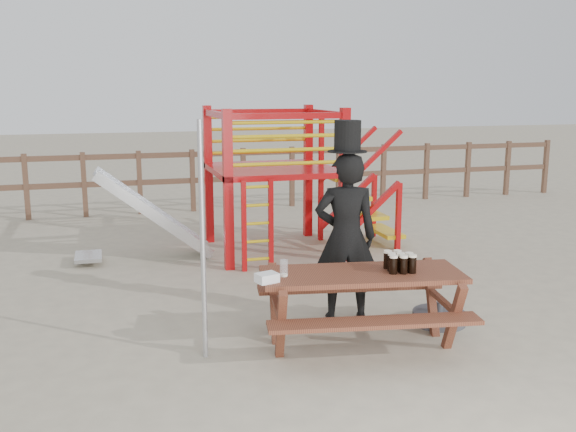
% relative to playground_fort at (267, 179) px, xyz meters
% --- Properties ---
extents(ground, '(60.00, 60.00, 0.00)m').
position_rel_playground_fort_xyz_m(ground, '(-0.12, -3.58, -1.07)').
color(ground, tan).
rests_on(ground, ground).
extents(back_fence, '(15.09, 0.09, 1.20)m').
position_rel_playground_fort_xyz_m(back_fence, '(-0.12, 3.42, -0.34)').
color(back_fence, brown).
rests_on(back_fence, ground).
extents(playground_fort, '(4.71, 1.84, 2.10)m').
position_rel_playground_fort_xyz_m(playground_fort, '(0.00, 0.00, 0.00)').
color(playground_fort, '#AE0B0E').
rests_on(playground_fort, ground).
extents(picnic_table, '(2.01, 1.53, 0.71)m').
position_rel_playground_fort_xyz_m(picnic_table, '(-0.04, -3.64, -0.62)').
color(picnic_table, brown).
rests_on(picnic_table, ground).
extents(man_with_hat, '(0.72, 0.56, 2.05)m').
position_rel_playground_fort_xyz_m(man_with_hat, '(0.07, -2.93, -0.15)').
color(man_with_hat, black).
rests_on(man_with_hat, ground).
extents(metal_pole, '(0.05, 0.05, 2.11)m').
position_rel_playground_fort_xyz_m(metal_pole, '(-1.47, -3.50, -0.02)').
color(metal_pole, '#B2B2B7').
rests_on(metal_pole, ground).
extents(parasol_base, '(0.54, 0.54, 0.23)m').
position_rel_playground_fort_xyz_m(parasol_base, '(0.95, -3.33, -1.01)').
color(parasol_base, '#38393E').
rests_on(parasol_base, ground).
extents(paper_bag, '(0.21, 0.19, 0.08)m').
position_rel_playground_fort_xyz_m(paper_bag, '(-0.95, -3.70, -0.32)').
color(paper_bag, white).
rests_on(paper_bag, picnic_table).
extents(stout_pints, '(0.26, 0.27, 0.17)m').
position_rel_playground_fort_xyz_m(stout_pints, '(0.30, -3.70, -0.28)').
color(stout_pints, black).
rests_on(stout_pints, picnic_table).
extents(empty_glasses, '(0.07, 0.07, 0.15)m').
position_rel_playground_fort_xyz_m(empty_glasses, '(-0.76, -3.56, -0.29)').
color(empty_glasses, silver).
rests_on(empty_glasses, picnic_table).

